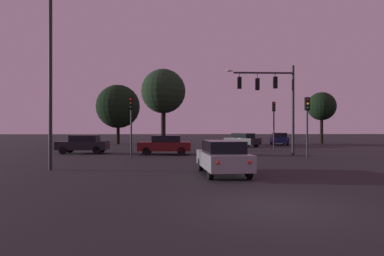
# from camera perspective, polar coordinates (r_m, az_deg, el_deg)

# --- Properties ---
(ground_plane) EXTENTS (168.00, 168.00, 0.00)m
(ground_plane) POSITION_cam_1_polar(r_m,az_deg,el_deg) (33.25, 2.16, -3.62)
(ground_plane) COLOR black
(ground_plane) RESTS_ON ground
(traffic_signal_mast_arm) EXTENTS (5.31, 0.39, 6.93)m
(traffic_signal_mast_arm) POSITION_cam_1_polar(r_m,az_deg,el_deg) (26.20, 13.76, 5.92)
(traffic_signal_mast_arm) COLOR #232326
(traffic_signal_mast_arm) RESTS_ON ground
(traffic_light_corner_left) EXTENTS (0.31, 0.36, 4.20)m
(traffic_light_corner_left) POSITION_cam_1_polar(r_m,az_deg,el_deg) (23.91, 19.33, 2.13)
(traffic_light_corner_left) COLOR #232326
(traffic_light_corner_left) RESTS_ON ground
(traffic_light_corner_right) EXTENTS (0.35, 0.38, 4.55)m
(traffic_light_corner_right) POSITION_cam_1_polar(r_m,az_deg,el_deg) (31.66, 13.98, 2.02)
(traffic_light_corner_right) COLOR #232326
(traffic_light_corner_right) RESTS_ON ground
(traffic_light_median) EXTENTS (0.31, 0.35, 4.30)m
(traffic_light_median) POSITION_cam_1_polar(r_m,az_deg,el_deg) (23.79, -10.49, 2.30)
(traffic_light_median) COLOR #232326
(traffic_light_median) RESTS_ON ground
(car_nearside_lane) EXTENTS (2.13, 4.42, 1.52)m
(car_nearside_lane) POSITION_cam_1_polar(r_m,az_deg,el_deg) (14.83, 5.34, -4.99)
(car_nearside_lane) COLOR gray
(car_nearside_lane) RESTS_ON ground
(car_crossing_left) EXTENTS (4.14, 1.88, 1.52)m
(car_crossing_left) POSITION_cam_1_polar(r_m,az_deg,el_deg) (25.93, -4.70, -2.87)
(car_crossing_left) COLOR #4C0F0F
(car_crossing_left) RESTS_ON ground
(car_crossing_right) EXTENTS (4.09, 1.91, 1.52)m
(car_crossing_right) POSITION_cam_1_polar(r_m,az_deg,el_deg) (28.51, -18.27, -2.62)
(car_crossing_right) COLOR black
(car_crossing_right) RESTS_ON ground
(car_far_lane) EXTENTS (3.83, 4.32, 1.52)m
(car_far_lane) POSITION_cam_1_polar(r_m,az_deg,el_deg) (37.16, 8.72, -2.02)
(car_far_lane) COLOR black
(car_far_lane) RESTS_ON ground
(car_parked_lot) EXTENTS (2.50, 4.42, 1.52)m
(car_parked_lot) POSITION_cam_1_polar(r_m,az_deg,el_deg) (42.32, 14.84, -1.78)
(car_parked_lot) COLOR #0F1947
(car_parked_lot) RESTS_ON ground
(parking_lot_lamp_post) EXTENTS (1.70, 0.36, 8.96)m
(parking_lot_lamp_post) POSITION_cam_1_polar(r_m,az_deg,el_deg) (18.07, -23.30, 11.16)
(parking_lot_lamp_post) COLOR #232326
(parking_lot_lamp_post) RESTS_ON ground
(tree_behind_sign) EXTENTS (5.68, 5.68, 7.77)m
(tree_behind_sign) POSITION_cam_1_polar(r_m,az_deg,el_deg) (44.23, -12.67, 3.64)
(tree_behind_sign) COLOR black
(tree_behind_sign) RESTS_ON ground
(tree_left_far) EXTENTS (3.79, 3.79, 6.93)m
(tree_left_far) POSITION_cam_1_polar(r_m,az_deg,el_deg) (47.58, 21.51, 3.48)
(tree_left_far) COLOR black
(tree_left_far) RESTS_ON ground
(tree_center_horizon) EXTENTS (4.24, 4.24, 7.74)m
(tree_center_horizon) POSITION_cam_1_polar(r_m,az_deg,el_deg) (31.74, -4.98, 6.30)
(tree_center_horizon) COLOR black
(tree_center_horizon) RESTS_ON ground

